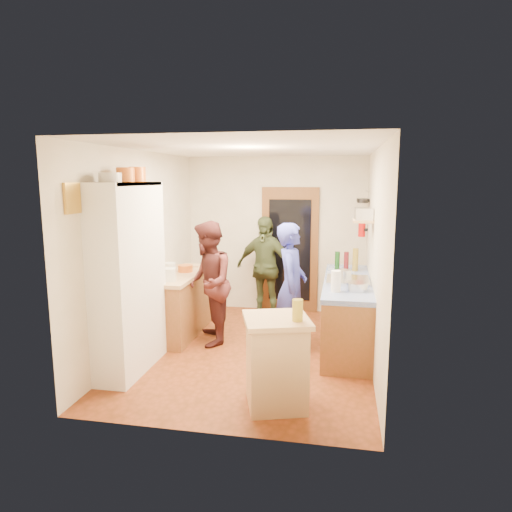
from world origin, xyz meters
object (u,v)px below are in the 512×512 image
(island_base, at_px, (276,364))
(person_back, at_px, (265,268))
(person_left, at_px, (210,283))
(right_counter_base, at_px, (347,314))
(hutch_body, at_px, (129,278))
(person_hob, at_px, (294,287))

(island_base, bearing_deg, person_back, 101.82)
(person_left, xyz_separation_m, person_back, (0.55, 1.25, -0.01))
(right_counter_base, bearing_deg, hutch_body, -152.53)
(person_back, bearing_deg, person_hob, -49.47)
(island_base, bearing_deg, hutch_body, 162.24)
(hutch_body, xyz_separation_m, person_back, (1.21, 2.29, -0.27))
(person_left, relative_size, person_back, 1.02)
(person_back, bearing_deg, right_counter_base, -22.00)
(right_counter_base, bearing_deg, island_base, -110.24)
(hutch_body, relative_size, person_back, 1.33)
(person_hob, distance_m, person_back, 1.40)
(island_base, distance_m, person_left, 2.02)
(person_hob, xyz_separation_m, person_back, (-0.60, 1.27, -0.01))
(hutch_body, bearing_deg, right_counter_base, 27.47)
(hutch_body, relative_size, person_hob, 1.31)
(person_hob, relative_size, person_back, 1.01)
(hutch_body, height_order, person_hob, hutch_body)
(person_hob, height_order, person_left, person_left)
(person_left, bearing_deg, island_base, 18.05)
(person_left, height_order, person_back, person_left)
(hutch_body, distance_m, person_hob, 2.09)
(hutch_body, xyz_separation_m, person_left, (0.66, 1.04, -0.26))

